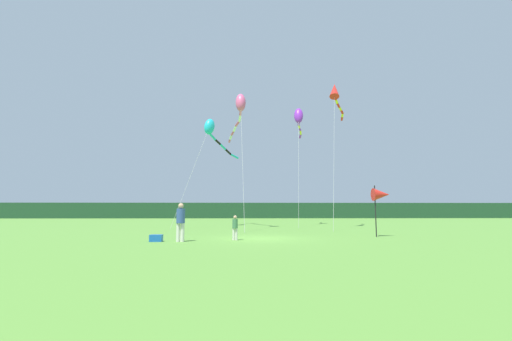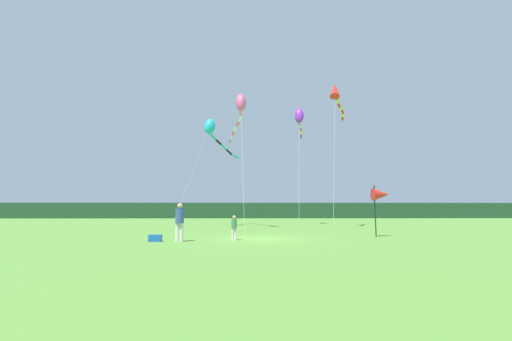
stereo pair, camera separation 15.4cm
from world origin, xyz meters
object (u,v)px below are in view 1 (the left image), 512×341
(cooler_box, at_px, (156,238))
(kite_rainbow, at_px, (239,108))
(kite_cyan, at_px, (212,130))
(kite_red, at_px, (335,94))
(kite_purple, at_px, (299,118))
(person_adult, at_px, (181,220))
(person_child, at_px, (235,226))
(banner_flag_pole, at_px, (381,195))

(cooler_box, relative_size, kite_rainbow, 0.05)
(kite_cyan, bearing_deg, kite_red, -13.27)
(kite_purple, bearing_deg, kite_red, -64.45)
(cooler_box, height_order, kite_rainbow, kite_rainbow)
(kite_cyan, height_order, kite_rainbow, kite_rainbow)
(kite_purple, bearing_deg, person_adult, -116.13)
(person_child, xyz_separation_m, kite_red, (8.12, 11.12, 10.62))
(person_child, bearing_deg, banner_flag_pole, 12.65)
(kite_rainbow, bearing_deg, cooler_box, -107.67)
(cooler_box, height_order, kite_purple, kite_purple)
(banner_flag_pole, bearing_deg, cooler_box, -168.32)
(banner_flag_pole, bearing_deg, kite_rainbow, 131.76)
(person_child, xyz_separation_m, banner_flag_pole, (7.90, 1.77, 1.60))
(person_adult, bearing_deg, kite_cyan, 90.33)
(person_adult, bearing_deg, kite_red, 48.21)
(person_adult, xyz_separation_m, person_child, (2.47, 0.73, -0.32))
(kite_purple, bearing_deg, person_child, -109.73)
(kite_red, xyz_separation_m, kite_purple, (-2.36, 4.93, -0.75))
(banner_flag_pole, height_order, kite_cyan, kite_cyan)
(person_adult, relative_size, kite_red, 0.14)
(person_adult, distance_m, person_child, 2.60)
(kite_red, xyz_separation_m, kite_rainbow, (-8.13, -0.49, -1.50))
(person_adult, bearing_deg, person_child, 16.44)
(person_child, xyz_separation_m, kite_rainbow, (-0.01, 10.63, 9.12))
(person_adult, bearing_deg, cooler_box, 173.56)
(kite_red, height_order, kite_cyan, kite_red)
(kite_cyan, height_order, kite_purple, kite_purple)
(kite_rainbow, bearing_deg, kite_cyan, 130.24)
(person_child, height_order, cooler_box, person_child)
(kite_purple, relative_size, kite_rainbow, 1.01)
(kite_red, relative_size, kite_purple, 1.06)
(person_adult, relative_size, kite_cyan, 0.18)
(cooler_box, xyz_separation_m, banner_flag_pole, (11.48, 2.38, 2.10))
(banner_flag_pole, bearing_deg, person_adult, -166.44)
(cooler_box, bearing_deg, person_adult, -6.44)
(kite_cyan, bearing_deg, person_child, -79.38)
(cooler_box, distance_m, kite_red, 19.95)
(banner_flag_pole, xyz_separation_m, kite_cyan, (-10.45, 11.86, 6.36))
(banner_flag_pole, bearing_deg, kite_purple, 98.52)
(person_adult, distance_m, kite_purple, 20.99)
(kite_rainbow, bearing_deg, banner_flag_pole, -48.24)
(cooler_box, distance_m, kite_purple, 21.73)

